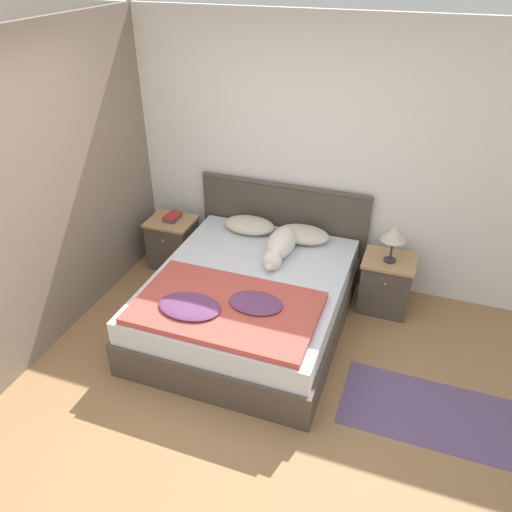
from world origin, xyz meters
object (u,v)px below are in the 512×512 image
at_px(dog, 280,246).
at_px(book_stack, 172,217).
at_px(bed, 249,302).
at_px(nightstand_right, 386,283).
at_px(nightstand_left, 173,242).
at_px(table_lamp, 394,235).
at_px(pillow_right, 303,234).
at_px(pillow_left, 249,225).

relative_size(dog, book_stack, 3.49).
height_order(bed, dog, dog).
bearing_deg(nightstand_right, dog, -165.07).
height_order(bed, nightstand_left, nightstand_left).
xyz_separation_m(book_stack, table_lamp, (2.25, -0.05, 0.25)).
height_order(bed, table_lamp, table_lamp).
relative_size(bed, table_lamp, 5.58).
relative_size(pillow_right, book_stack, 2.47).
relative_size(bed, book_stack, 9.38).
relative_size(pillow_left, table_lamp, 1.47).
distance_m(pillow_left, table_lamp, 1.43).
distance_m(nightstand_left, dog, 1.35).
distance_m(pillow_right, table_lamp, 0.88).
bearing_deg(dog, table_lamp, 13.42).
height_order(dog, book_stack, dog).
distance_m(bed, nightstand_left, 1.32).
bearing_deg(pillow_right, table_lamp, -7.08).
height_order(pillow_right, dog, dog).
bearing_deg(dog, pillow_right, 69.60).
bearing_deg(pillow_left, book_stack, -176.37).
bearing_deg(book_stack, bed, -32.70).
bearing_deg(pillow_left, table_lamp, -4.30).
relative_size(bed, pillow_right, 3.80).
height_order(nightstand_right, table_lamp, table_lamp).
bearing_deg(pillow_right, bed, -109.73).
distance_m(bed, dog, 0.59).
xyz_separation_m(nightstand_left, pillow_left, (0.85, 0.08, 0.33)).
bearing_deg(nightstand_left, book_stack, 73.88).
xyz_separation_m(nightstand_right, pillow_right, (-0.85, 0.08, 0.33)).
relative_size(bed, nightstand_right, 3.63).
bearing_deg(table_lamp, dog, -166.58).
distance_m(nightstand_left, pillow_left, 0.91).
distance_m(nightstand_left, nightstand_right, 2.25).
xyz_separation_m(nightstand_left, dog, (1.28, -0.26, 0.36)).
xyz_separation_m(bed, pillow_left, (-0.28, 0.77, 0.34)).
bearing_deg(book_stack, nightstand_left, -106.12).
distance_m(dog, table_lamp, 1.02).
distance_m(nightstand_right, pillow_right, 0.91).
relative_size(nightstand_left, nightstand_right, 1.00).
relative_size(bed, nightstand_left, 3.63).
bearing_deg(bed, nightstand_right, 31.64).
bearing_deg(nightstand_right, table_lamp, -90.00).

